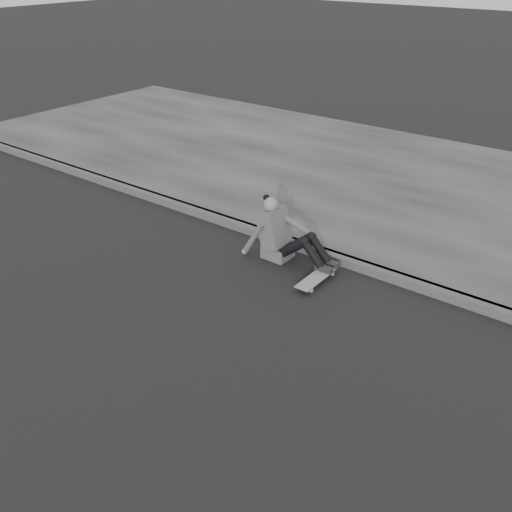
% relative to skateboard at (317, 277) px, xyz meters
% --- Properties ---
extents(ground, '(80.00, 80.00, 0.00)m').
position_rel_skateboard_xyz_m(ground, '(2.11, -1.96, -0.07)').
color(ground, black).
rests_on(ground, ground).
extents(curb, '(24.00, 0.16, 0.12)m').
position_rel_skateboard_xyz_m(curb, '(2.11, 0.62, -0.01)').
color(curb, '#454545').
rests_on(curb, ground).
extents(skateboard, '(0.20, 0.78, 0.09)m').
position_rel_skateboard_xyz_m(skateboard, '(0.00, 0.00, 0.00)').
color(skateboard, '#999994').
rests_on(skateboard, ground).
extents(seated_woman, '(1.38, 0.46, 0.88)m').
position_rel_skateboard_xyz_m(seated_woman, '(-0.73, 0.25, 0.29)').
color(seated_woman, '#4F4F52').
rests_on(seated_woman, ground).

